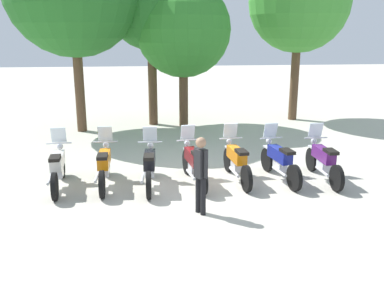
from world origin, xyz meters
name	(u,v)px	position (x,y,z in m)	size (l,w,h in m)	color
ground_plane	(194,184)	(0.00, 0.00, 0.00)	(80.00, 80.00, 0.00)	#BCB7A8
motorcycle_0	(58,167)	(-3.30, 0.15, 0.52)	(0.62, 2.19, 1.37)	black
motorcycle_1	(104,165)	(-2.20, 0.17, 0.52)	(0.62, 2.19, 1.37)	black
motorcycle_2	(150,166)	(-1.10, 0.00, 0.52)	(0.62, 2.19, 1.37)	black
motorcycle_3	(194,163)	(-0.01, 0.10, 0.52)	(0.62, 2.18, 1.37)	black
motorcycle_4	(236,161)	(1.09, 0.16, 0.52)	(0.62, 2.19, 1.37)	black
motorcycle_5	(279,160)	(2.19, 0.07, 0.52)	(0.62, 2.18, 1.37)	black
motorcycle_6	(323,160)	(3.29, -0.06, 0.52)	(0.62, 2.19, 1.37)	black
person_0	(201,170)	(-0.09, -1.76, 0.95)	(0.29, 0.39, 1.63)	black
tree_1	(151,6)	(-0.81, 7.31, 4.66)	(3.42, 3.42, 6.40)	brown
tree_2	(183,30)	(0.41, 6.86, 3.78)	(3.69, 3.69, 5.64)	brown
tree_3	(299,2)	(5.27, 7.62, 4.90)	(4.14, 4.14, 6.99)	brown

